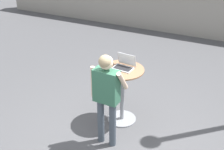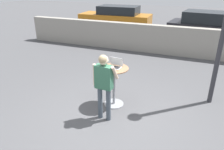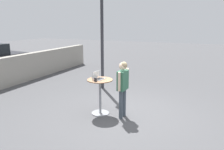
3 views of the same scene
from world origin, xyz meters
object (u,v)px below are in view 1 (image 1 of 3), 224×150
at_px(cafe_table, 122,89).
at_px(coffee_mug, 110,63).
at_px(standing_person, 106,90).
at_px(laptop, 124,65).

distance_m(cafe_table, coffee_mug, 0.50).
bearing_deg(coffee_mug, cafe_table, -2.36).
height_order(coffee_mug, standing_person, standing_person).
height_order(cafe_table, coffee_mug, coffee_mug).
distance_m(cafe_table, standing_person, 0.77).
relative_size(cafe_table, standing_person, 0.65).
bearing_deg(laptop, cafe_table, -94.74).
height_order(laptop, standing_person, standing_person).
distance_m(cafe_table, laptop, 0.44).
xyz_separation_m(cafe_table, coffee_mug, (-0.24, 0.01, 0.43)).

